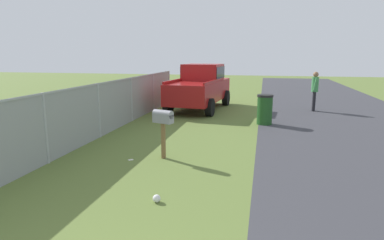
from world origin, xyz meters
The scene contains 7 objects.
mailbox centered at (6.65, 0.64, 0.98)m, with size 0.36×0.55×1.22m.
pickup_truck centered at (14.28, 1.18, 1.10)m, with size 4.95×2.49×2.09m.
trash_bin centered at (11.34, -1.80, 0.55)m, with size 0.58×0.58×1.10m.
pedestrian centered at (14.77, -3.99, 1.04)m, with size 0.49×0.30×1.78m.
fence_section centered at (8.27, 3.22, 0.91)m, with size 15.53×0.07×1.69m.
litter_bag_midfield_a centered at (4.22, 0.02, 0.07)m, with size 0.14×0.14×0.14m, color silver.
litter_wrapper_far_scatter centered at (6.34, 1.39, 0.00)m, with size 0.12×0.08×0.01m, color silver.
Camera 1 is at (-0.90, -1.73, 2.56)m, focal length 30.76 mm.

